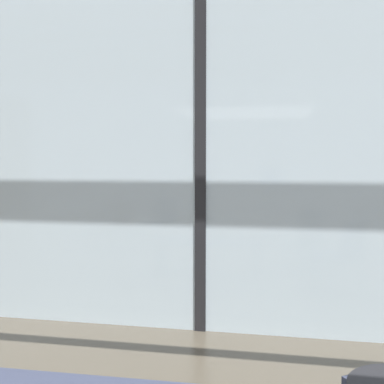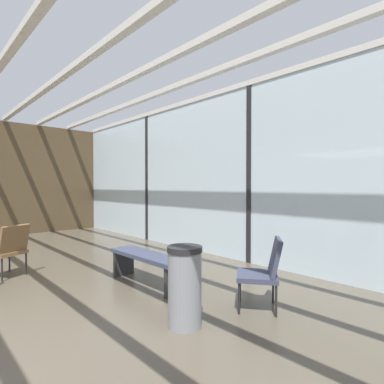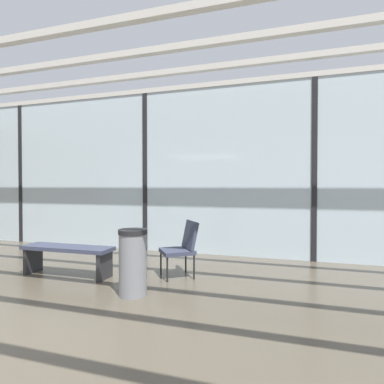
# 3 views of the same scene
# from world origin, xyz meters

# --- Properties ---
(glass_curtain_wall) EXTENTS (14.00, 0.08, 3.46)m
(glass_curtain_wall) POSITION_xyz_m (0.00, 5.20, 1.73)
(glass_curtain_wall) COLOR silver
(glass_curtain_wall) RESTS_ON ground
(window_mullion_0) EXTENTS (0.10, 0.12, 3.46)m
(window_mullion_0) POSITION_xyz_m (-3.50, 5.20, 1.73)
(window_mullion_0) COLOR black
(window_mullion_0) RESTS_ON ground
(window_mullion_1) EXTENTS (0.10, 0.12, 3.46)m
(window_mullion_1) POSITION_xyz_m (0.00, 5.20, 1.73)
(window_mullion_1) COLOR black
(window_mullion_1) RESTS_ON ground
(window_mullion_2) EXTENTS (0.10, 0.12, 3.46)m
(window_mullion_2) POSITION_xyz_m (3.50, 5.20, 1.73)
(window_mullion_2) COLOR black
(window_mullion_2) RESTS_ON ground
(ceiling_slats) EXTENTS (13.72, 6.72, 0.10)m
(ceiling_slats) POSITION_xyz_m (0.00, 1.90, 3.51)
(ceiling_slats) COLOR beige
(ceiling_slats) RESTS_ON glass_curtain_wall
(parked_airplane) EXTENTS (14.26, 4.49, 4.49)m
(parked_airplane) POSITION_xyz_m (0.03, 11.53, 2.24)
(parked_airplane) COLOR silver
(parked_airplane) RESTS_ON ground
(lounge_chair_0) EXTENTS (0.71, 0.70, 0.87)m
(lounge_chair_0) POSITION_xyz_m (1.47, 3.48, 0.49)
(lounge_chair_0) COLOR #33384C
(lounge_chair_0) RESTS_ON ground
(waiting_bench) EXTENTS (1.51, 0.43, 0.47)m
(waiting_bench) POSITION_xyz_m (-0.28, 2.96, 0.36)
(waiting_bench) COLOR #33384C
(waiting_bench) RESTS_ON ground
(trash_bin) EXTENTS (0.38, 0.38, 0.86)m
(trash_bin) POSITION_xyz_m (1.14, 2.47, 0.43)
(trash_bin) COLOR slate
(trash_bin) RESTS_ON ground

